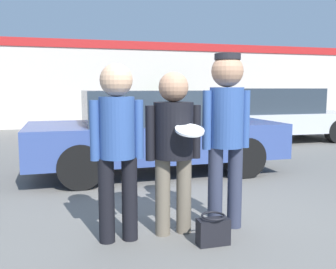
{
  "coord_description": "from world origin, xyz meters",
  "views": [
    {
      "loc": [
        -1.32,
        -3.81,
        1.45
      ],
      "look_at": [
        -0.27,
        -0.15,
        0.98
      ],
      "focal_mm": 40.0,
      "sensor_mm": 36.0,
      "label": 1
    }
  ],
  "objects": [
    {
      "name": "person_middle_with_frisbee",
      "position": [
        -0.27,
        -0.35,
        0.96
      ],
      "size": [
        0.56,
        0.6,
        1.61
      ],
      "color": "#665B4C",
      "rests_on": "ground"
    },
    {
      "name": "parked_car_near",
      "position": [
        0.21,
        2.4,
        0.72
      ],
      "size": [
        4.22,
        1.81,
        1.41
      ],
      "color": "#334784",
      "rests_on": "ground"
    },
    {
      "name": "person_left",
      "position": [
        -0.83,
        -0.38,
        0.99
      ],
      "size": [
        0.5,
        0.33,
        1.68
      ],
      "color": "black",
      "rests_on": "ground"
    },
    {
      "name": "person_right",
      "position": [
        0.28,
        -0.36,
        1.09
      ],
      "size": [
        0.51,
        0.34,
        1.79
      ],
      "color": "#2D3347",
      "rests_on": "ground"
    },
    {
      "name": "ground_plane",
      "position": [
        0.0,
        0.0,
        0.0
      ],
      "size": [
        56.0,
        56.0,
        0.0
      ],
      "primitive_type": "plane",
      "color": "#66635E"
    },
    {
      "name": "handbag",
      "position": [
        0.01,
        -0.72,
        0.14
      ],
      "size": [
        0.3,
        0.23,
        0.29
      ],
      "color": "black",
      "rests_on": "ground"
    },
    {
      "name": "parked_car_far",
      "position": [
        4.23,
        5.28,
        0.72
      ],
      "size": [
        4.79,
        1.83,
        1.45
      ],
      "color": "#B7BABF",
      "rests_on": "ground"
    },
    {
      "name": "shrub",
      "position": [
        2.56,
        9.51,
        0.71
      ],
      "size": [
        1.41,
        1.41,
        1.41
      ],
      "color": "#387A3D",
      "rests_on": "ground"
    },
    {
      "name": "storefront_building",
      "position": [
        0.0,
        10.41,
        1.63
      ],
      "size": [
        24.0,
        0.22,
        3.21
      ],
      "color": "beige",
      "rests_on": "ground"
    }
  ]
}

